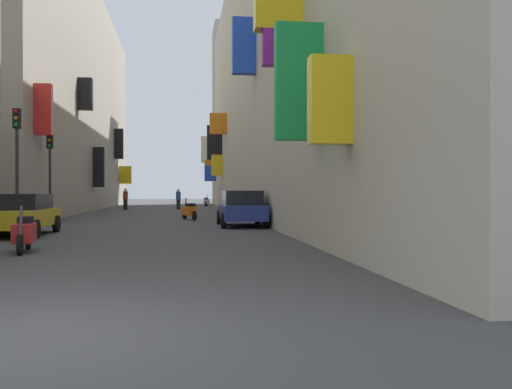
{
  "coord_description": "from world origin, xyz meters",
  "views": [
    {
      "loc": [
        1.57,
        -5.89,
        1.47
      ],
      "look_at": [
        6.88,
        34.68,
        1.22
      ],
      "focal_mm": 39.26,
      "sensor_mm": 36.0,
      "label": 1
    }
  ],
  "objects_px": {
    "traffic_light_far_corner": "(50,161)",
    "scooter_orange": "(189,211)",
    "scooter_red": "(24,233)",
    "parked_car_yellow": "(19,213)",
    "pedestrian_crossing": "(125,199)",
    "pedestrian_near_left": "(178,199)",
    "parked_car_blue": "(242,208)",
    "scooter_white": "(206,202)",
    "traffic_light_near_corner": "(17,148)"
  },
  "relations": [
    {
      "from": "traffic_light_far_corner",
      "to": "scooter_orange",
      "type": "bearing_deg",
      "value": 14.25
    },
    {
      "from": "scooter_red",
      "to": "traffic_light_far_corner",
      "type": "relative_size",
      "value": 0.46
    },
    {
      "from": "scooter_red",
      "to": "parked_car_yellow",
      "type": "bearing_deg",
      "value": 106.87
    },
    {
      "from": "scooter_orange",
      "to": "pedestrian_crossing",
      "type": "xyz_separation_m",
      "value": [
        -4.8,
        16.07,
        0.38
      ]
    },
    {
      "from": "parked_car_yellow",
      "to": "pedestrian_near_left",
      "type": "height_order",
      "value": "pedestrian_near_left"
    },
    {
      "from": "parked_car_yellow",
      "to": "pedestrian_crossing",
      "type": "height_order",
      "value": "pedestrian_crossing"
    },
    {
      "from": "parked_car_blue",
      "to": "pedestrian_near_left",
      "type": "relative_size",
      "value": 2.52
    },
    {
      "from": "parked_car_blue",
      "to": "scooter_white",
      "type": "relative_size",
      "value": 2.19
    },
    {
      "from": "parked_car_blue",
      "to": "traffic_light_near_corner",
      "type": "height_order",
      "value": "traffic_light_near_corner"
    },
    {
      "from": "scooter_red",
      "to": "pedestrian_near_left",
      "type": "distance_m",
      "value": 30.92
    },
    {
      "from": "pedestrian_near_left",
      "to": "traffic_light_near_corner",
      "type": "height_order",
      "value": "traffic_light_near_corner"
    },
    {
      "from": "parked_car_yellow",
      "to": "traffic_light_near_corner",
      "type": "height_order",
      "value": "traffic_light_near_corner"
    },
    {
      "from": "scooter_red",
      "to": "pedestrian_crossing",
      "type": "xyz_separation_m",
      "value": [
        -0.67,
        30.64,
        0.38
      ]
    },
    {
      "from": "parked_car_blue",
      "to": "scooter_white",
      "type": "height_order",
      "value": "parked_car_blue"
    },
    {
      "from": "pedestrian_crossing",
      "to": "traffic_light_far_corner",
      "type": "relative_size",
      "value": 0.4
    },
    {
      "from": "parked_car_yellow",
      "to": "traffic_light_near_corner",
      "type": "bearing_deg",
      "value": 106.74
    },
    {
      "from": "traffic_light_near_corner",
      "to": "scooter_orange",
      "type": "bearing_deg",
      "value": 45.07
    },
    {
      "from": "scooter_white",
      "to": "traffic_light_far_corner",
      "type": "relative_size",
      "value": 0.45
    },
    {
      "from": "parked_car_yellow",
      "to": "scooter_orange",
      "type": "height_order",
      "value": "parked_car_yellow"
    },
    {
      "from": "pedestrian_crossing",
      "to": "pedestrian_near_left",
      "type": "height_order",
      "value": "pedestrian_crossing"
    },
    {
      "from": "traffic_light_far_corner",
      "to": "traffic_light_near_corner",
      "type": "bearing_deg",
      "value": -90.92
    },
    {
      "from": "parked_car_blue",
      "to": "traffic_light_near_corner",
      "type": "distance_m",
      "value": 9.02
    },
    {
      "from": "parked_car_yellow",
      "to": "pedestrian_crossing",
      "type": "xyz_separation_m",
      "value": [
        0.93,
        25.35,
        0.11
      ]
    },
    {
      "from": "parked_car_yellow",
      "to": "pedestrian_near_left",
      "type": "relative_size",
      "value": 2.66
    },
    {
      "from": "parked_car_blue",
      "to": "scooter_white",
      "type": "xyz_separation_m",
      "value": [
        -0.2,
        30.25,
        -0.31
      ]
    },
    {
      "from": "parked_car_blue",
      "to": "traffic_light_far_corner",
      "type": "relative_size",
      "value": 0.98
    },
    {
      "from": "pedestrian_near_left",
      "to": "pedestrian_crossing",
      "type": "bearing_deg",
      "value": -178.82
    },
    {
      "from": "scooter_white",
      "to": "pedestrian_near_left",
      "type": "relative_size",
      "value": 1.15
    },
    {
      "from": "scooter_red",
      "to": "scooter_orange",
      "type": "relative_size",
      "value": 1.03
    },
    {
      "from": "scooter_white",
      "to": "scooter_red",
      "type": "relative_size",
      "value": 0.98
    },
    {
      "from": "parked_car_blue",
      "to": "scooter_orange",
      "type": "xyz_separation_m",
      "value": [
        -2.1,
        5.5,
        -0.31
      ]
    },
    {
      "from": "parked_car_blue",
      "to": "traffic_light_near_corner",
      "type": "bearing_deg",
      "value": -172.98
    },
    {
      "from": "traffic_light_near_corner",
      "to": "scooter_white",
      "type": "bearing_deg",
      "value": 74.91
    },
    {
      "from": "scooter_white",
      "to": "scooter_red",
      "type": "bearing_deg",
      "value": -98.71
    },
    {
      "from": "traffic_light_far_corner",
      "to": "scooter_white",
      "type": "bearing_deg",
      "value": 72.41
    },
    {
      "from": "parked_car_yellow",
      "to": "traffic_light_far_corner",
      "type": "distance_m",
      "value": 7.97
    },
    {
      "from": "scooter_red",
      "to": "traffic_light_near_corner",
      "type": "xyz_separation_m",
      "value": [
        -2.42,
        8.0,
        2.64
      ]
    },
    {
      "from": "scooter_orange",
      "to": "pedestrian_near_left",
      "type": "xyz_separation_m",
      "value": [
        -0.69,
        16.16,
        0.35
      ]
    },
    {
      "from": "parked_car_yellow",
      "to": "scooter_white",
      "type": "height_order",
      "value": "parked_car_yellow"
    },
    {
      "from": "pedestrian_crossing",
      "to": "traffic_light_near_corner",
      "type": "height_order",
      "value": "traffic_light_near_corner"
    },
    {
      "from": "parked_car_blue",
      "to": "traffic_light_far_corner",
      "type": "height_order",
      "value": "traffic_light_far_corner"
    },
    {
      "from": "scooter_white",
      "to": "scooter_orange",
      "type": "height_order",
      "value": "same"
    },
    {
      "from": "pedestrian_crossing",
      "to": "scooter_red",
      "type": "bearing_deg",
      "value": -88.75
    },
    {
      "from": "scooter_white",
      "to": "traffic_light_near_corner",
      "type": "height_order",
      "value": "traffic_light_near_corner"
    },
    {
      "from": "scooter_white",
      "to": "pedestrian_crossing",
      "type": "xyz_separation_m",
      "value": [
        -6.7,
        -8.68,
        0.38
      ]
    },
    {
      "from": "scooter_orange",
      "to": "pedestrian_crossing",
      "type": "height_order",
      "value": "pedestrian_crossing"
    },
    {
      "from": "traffic_light_far_corner",
      "to": "scooter_red",
      "type": "bearing_deg",
      "value": -79.73
    },
    {
      "from": "parked_car_yellow",
      "to": "scooter_orange",
      "type": "relative_size",
      "value": 2.35
    },
    {
      "from": "scooter_red",
      "to": "scooter_white",
      "type": "bearing_deg",
      "value": 81.29
    },
    {
      "from": "parked_car_blue",
      "to": "pedestrian_near_left",
      "type": "bearing_deg",
      "value": 97.34
    }
  ]
}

